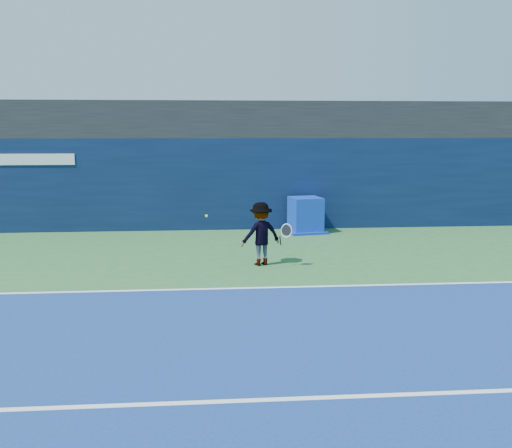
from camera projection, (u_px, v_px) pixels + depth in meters
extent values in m
plane|color=#2E6631|center=(242.00, 341.00, 9.02)|extent=(80.00, 80.00, 0.00)
cube|color=white|center=(234.00, 288.00, 11.96)|extent=(24.00, 0.10, 0.01)
cube|color=white|center=(251.00, 400.00, 7.05)|extent=(24.00, 0.10, 0.01)
cube|color=black|center=(223.00, 120.00, 19.72)|extent=(36.00, 3.00, 1.20)
cube|color=#0A193B|center=(224.00, 183.00, 19.09)|extent=(36.00, 1.00, 3.00)
cube|color=white|center=(1.00, 160.00, 17.88)|extent=(4.50, 0.04, 0.35)
cube|color=#0C2FB1|center=(305.00, 215.00, 18.35)|extent=(1.10, 1.10, 1.13)
cube|color=#0C29B4|center=(305.00, 231.00, 18.44)|extent=(1.37, 1.37, 0.08)
imported|color=white|center=(261.00, 234.00, 13.93)|extent=(1.13, 0.87, 1.55)
cylinder|color=black|center=(280.00, 241.00, 13.75)|extent=(0.07, 0.14, 0.24)
torus|color=white|center=(286.00, 231.00, 13.67)|extent=(0.29, 0.16, 0.28)
cylinder|color=black|center=(286.00, 231.00, 13.67)|extent=(0.24, 0.12, 0.24)
sphere|color=#C4EA1A|center=(206.00, 216.00, 14.66)|extent=(0.07, 0.07, 0.07)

